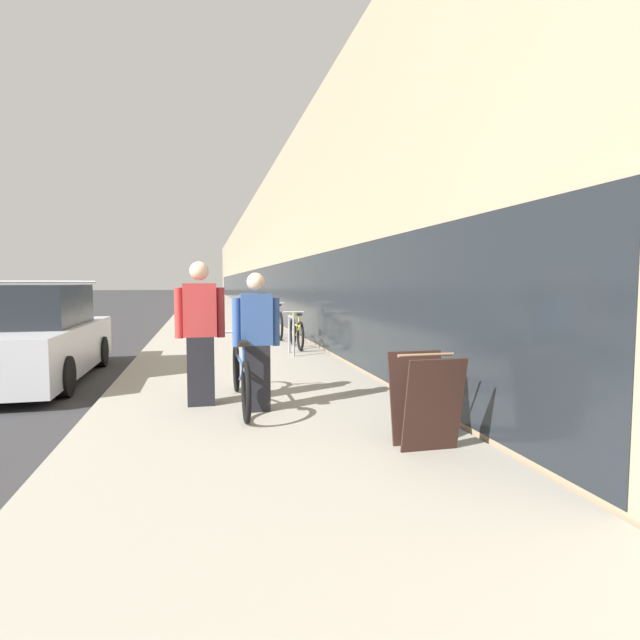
% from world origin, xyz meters
% --- Properties ---
extents(sidewalk_slab, '(4.05, 70.00, 0.11)m').
position_xyz_m(sidewalk_slab, '(5.78, 21.00, 0.05)').
color(sidewalk_slab, gray).
rests_on(sidewalk_slab, ground).
extents(storefront_facade, '(10.01, 70.00, 6.17)m').
position_xyz_m(storefront_facade, '(12.84, 29.00, 3.08)').
color(storefront_facade, tan).
rests_on(storefront_facade, ground).
extents(tandem_bicycle, '(0.52, 2.37, 0.89)m').
position_xyz_m(tandem_bicycle, '(5.59, 1.16, 0.48)').
color(tandem_bicycle, black).
rests_on(tandem_bicycle, sidewalk_slab).
extents(person_rider, '(0.57, 0.22, 1.68)m').
position_xyz_m(person_rider, '(5.76, 0.87, 0.95)').
color(person_rider, black).
rests_on(person_rider, sidewalk_slab).
extents(person_bystander, '(0.62, 0.24, 1.83)m').
position_xyz_m(person_bystander, '(5.10, 1.32, 1.02)').
color(person_bystander, black).
rests_on(person_bystander, sidewalk_slab).
extents(bike_rack_hoop, '(0.05, 0.60, 0.84)m').
position_xyz_m(bike_rack_hoop, '(6.99, 5.43, 0.62)').
color(bike_rack_hoop, gray).
rests_on(bike_rack_hoop, sidewalk_slab).
extents(cruiser_bike_nearest, '(0.52, 1.64, 0.86)m').
position_xyz_m(cruiser_bike_nearest, '(7.29, 6.42, 0.47)').
color(cruiser_bike_nearest, black).
rests_on(cruiser_bike_nearest, sidewalk_slab).
extents(cruiser_bike_middle, '(0.52, 1.74, 0.99)m').
position_xyz_m(cruiser_bike_middle, '(7.14, 8.51, 0.52)').
color(cruiser_bike_middle, black).
rests_on(cruiser_bike_middle, sidewalk_slab).
extents(sandwich_board_sign, '(0.56, 0.56, 0.90)m').
position_xyz_m(sandwich_board_sign, '(7.17, -0.86, 0.56)').
color(sandwich_board_sign, '#331E19').
rests_on(sandwich_board_sign, sidewalk_slab).
extents(parked_sedan_curbside, '(1.78, 4.48, 1.69)m').
position_xyz_m(parked_sedan_curbside, '(2.38, 4.01, 0.73)').
color(parked_sedan_curbside, silver).
rests_on(parked_sedan_curbside, ground).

